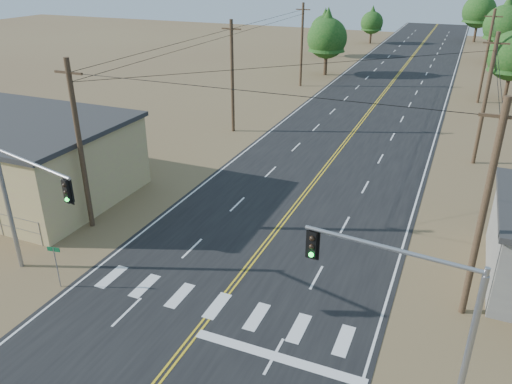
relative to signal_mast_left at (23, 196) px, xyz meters
The scene contains 15 objects.
road 25.63m from the signal_mast_left, 68.44° to the left, with size 15.00×200.00×0.02m, color black.
utility_pole_left_near 5.61m from the signal_mast_left, 102.76° to the left, with size 1.80×0.30×10.00m.
utility_pole_left_mid 25.48m from the signal_mast_left, 92.78° to the left, with size 1.80×0.30×10.00m.
utility_pole_left_far 45.47m from the signal_mast_left, 91.56° to the left, with size 1.80×0.30×10.00m.
utility_pole_right_near 20.51m from the signal_mast_left, 15.41° to the left, with size 1.80×0.30×10.00m.
utility_pole_right_mid 32.23m from the signal_mast_left, 52.16° to the left, with size 1.80×0.30×10.00m.
utility_pole_right_far 49.56m from the signal_mast_left, 66.50° to the left, with size 1.80×0.30×10.00m.
signal_mast_left is the anchor object (origin of this frame).
signal_mast_right 18.07m from the signal_mast_left, ahead, with size 5.73×0.82×6.64m.
street_sign 3.45m from the signal_mast_left, ahead, with size 0.66×0.14×2.25m.
tree_left_near 53.27m from the signal_mast_left, 90.20° to the left, with size 5.40×5.40×8.99m.
tree_left_mid 67.68m from the signal_mast_left, 93.83° to the left, with size 4.61×4.61×7.68m.
tree_left_far 84.59m from the signal_mast_left, 90.06° to the left, with size 4.16×4.16×6.93m.
tree_right_mid 75.59m from the signal_mast_left, 72.97° to the left, with size 6.08×6.08×10.13m.
tree_right_far 96.14m from the signal_mast_left, 79.05° to the left, with size 6.16×6.16×10.26m.
Camera 1 is at (8.97, -8.57, 14.61)m, focal length 35.00 mm.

